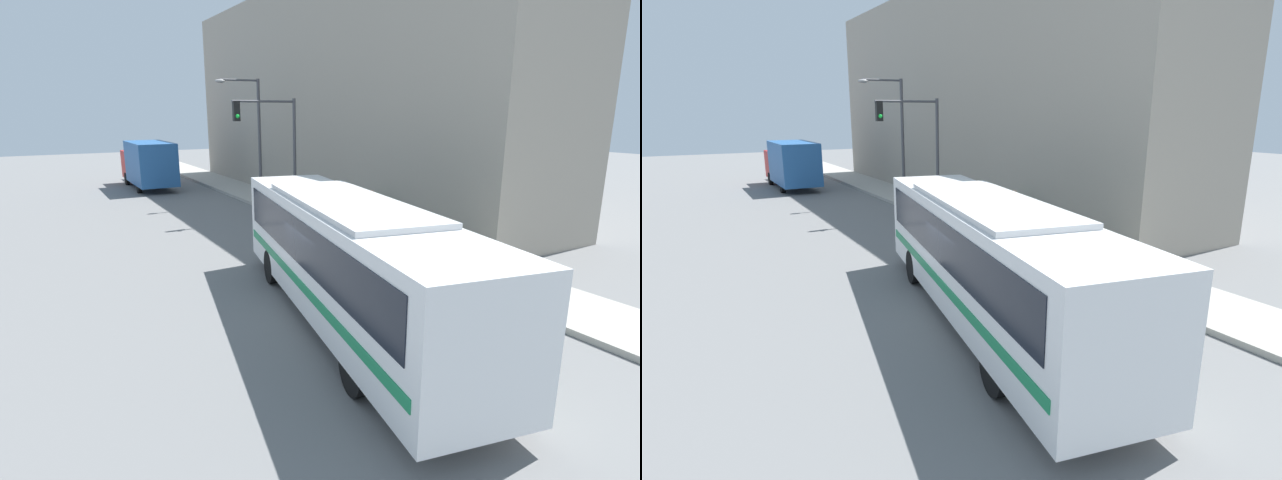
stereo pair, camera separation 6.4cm
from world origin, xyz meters
TOP-DOWN VIEW (x-y plane):
  - ground_plane at (0.00, 0.00)m, footprint 120.00×120.00m
  - sidewalk at (5.88, 20.00)m, footprint 2.76×70.00m
  - building_facade at (10.26, 16.52)m, footprint 6.00×31.04m
  - city_bus at (0.21, -0.30)m, footprint 4.65×11.83m
  - delivery_truck at (0.87, 25.82)m, footprint 2.46×7.51m
  - fire_hydrant at (5.10, 5.50)m, footprint 0.22×0.30m
  - traffic_light_pole at (4.17, 12.15)m, footprint 3.28×0.35m
  - parking_meter at (5.10, 9.76)m, footprint 0.14×0.14m
  - street_lamp at (5.00, 16.70)m, footprint 2.58×0.28m
  - pedestrian_near_corner at (6.51, 7.29)m, footprint 0.34×0.34m
  - pedestrian_mid_block at (5.72, 6.55)m, footprint 0.34×0.34m

SIDE VIEW (x-z plane):
  - ground_plane at x=0.00m, z-range 0.00..0.00m
  - sidewalk at x=5.88m, z-range 0.00..0.17m
  - fire_hydrant at x=5.10m, z-range 0.17..0.83m
  - parking_meter at x=5.10m, z-range 0.39..1.56m
  - pedestrian_mid_block at x=5.72m, z-range 0.18..1.81m
  - pedestrian_near_corner at x=6.51m, z-range 0.19..1.95m
  - delivery_truck at x=0.87m, z-range 0.13..3.36m
  - city_bus at x=0.21m, z-range 0.26..3.48m
  - traffic_light_pole at x=4.17m, z-range 1.20..6.90m
  - street_lamp at x=5.00m, z-range 0.84..7.69m
  - building_facade at x=10.26m, z-range 0.00..12.25m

